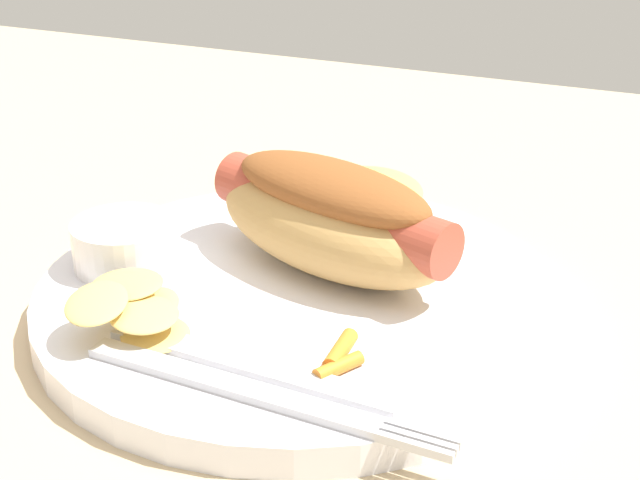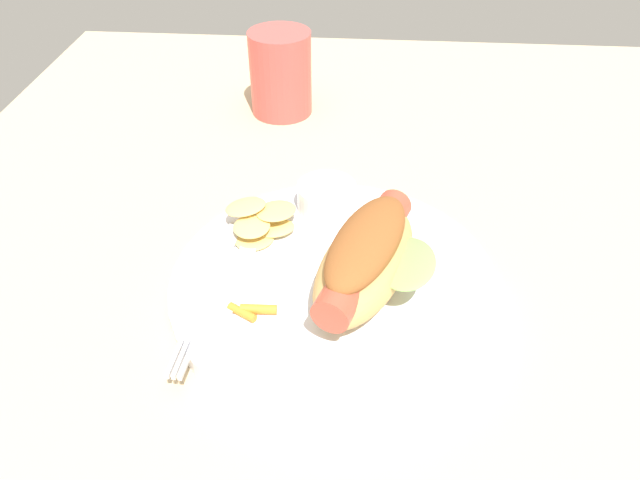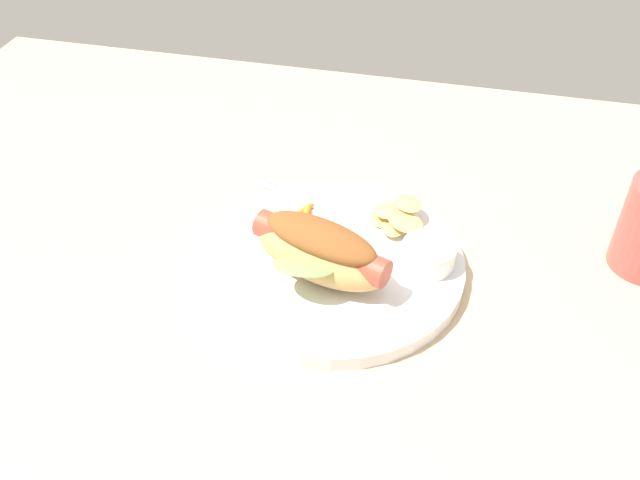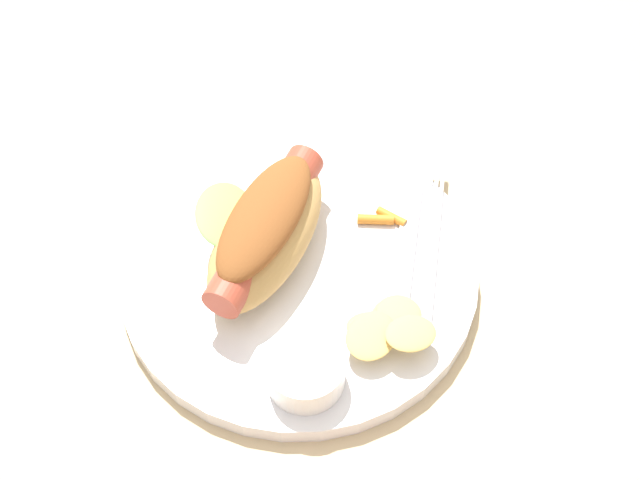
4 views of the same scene
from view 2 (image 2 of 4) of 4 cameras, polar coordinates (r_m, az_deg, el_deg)
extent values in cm
cube|color=tan|center=(47.75, 2.37, -8.86)|extent=(120.00, 90.00, 1.80)
cylinder|color=white|center=(49.13, 0.82, -4.22)|extent=(26.92, 26.92, 1.60)
ellipsoid|color=tan|center=(46.24, 3.80, -2.19)|extent=(15.65, 10.73, 4.93)
cylinder|color=#B24733|center=(45.67, 3.84, -1.38)|extent=(14.66, 7.55, 2.89)
ellipsoid|color=brown|center=(44.83, 3.91, -0.13)|extent=(13.09, 8.53, 2.53)
ellipsoid|color=#7FC65B|center=(45.04, 7.75, -2.21)|extent=(6.18, 4.65, 1.70)
cylinder|color=white|center=(55.15, 0.13, 4.20)|extent=(5.47, 5.47, 2.49)
cube|color=silver|center=(49.10, -10.63, -3.49)|extent=(14.04, 2.20, 0.40)
cube|color=silver|center=(43.85, -14.48, -11.02)|extent=(3.21, 0.53, 0.40)
cube|color=silver|center=(43.70, -13.92, -11.11)|extent=(3.21, 0.53, 0.40)
cube|color=silver|center=(43.56, -13.35, -11.21)|extent=(3.21, 0.53, 0.40)
cube|color=silver|center=(48.63, -8.61, -3.75)|extent=(14.30, 2.54, 0.36)
ellipsoid|color=#E0BD67|center=(52.24, -6.86, 0.16)|extent=(4.78, 4.82, 0.50)
ellipsoid|color=#E0BD67|center=(52.68, -4.96, 1.17)|extent=(3.06, 4.01, 0.81)
ellipsoid|color=#E0BD67|center=(51.90, -7.13, 1.35)|extent=(3.74, 3.77, 0.85)
ellipsoid|color=#E0BD67|center=(53.08, -4.77, 2.85)|extent=(5.09, 4.84, 1.02)
ellipsoid|color=#E0BD67|center=(53.18, -7.70, 3.22)|extent=(4.07, 4.52, 0.97)
cylinder|color=orange|center=(45.74, -6.55, -6.62)|extent=(0.86, 2.83, 0.76)
cylinder|color=orange|center=(45.74, -8.13, -6.90)|extent=(1.78, 2.46, 0.66)
cylinder|color=#D84C47|center=(73.94, -4.20, 15.76)|extent=(7.43, 7.43, 9.97)
camera|label=1|loc=(0.47, -61.66, 7.27)|focal=54.97mm
camera|label=3|loc=(0.70, 66.84, 33.26)|focal=39.24mm
camera|label=4|loc=(0.78, -1.08, 57.80)|focal=52.36mm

